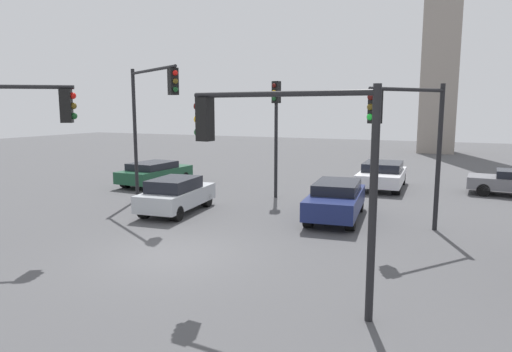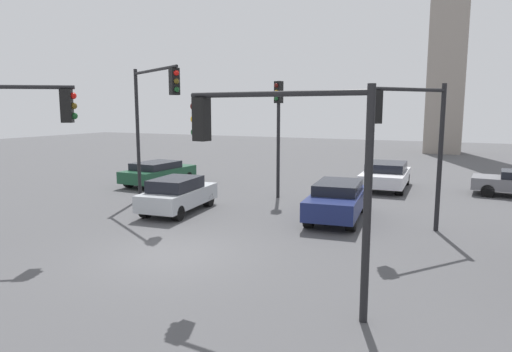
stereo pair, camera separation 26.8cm
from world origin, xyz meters
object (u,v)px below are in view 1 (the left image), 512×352
object	(u,v)px
traffic_light_0	(409,128)
car_1	(382,174)
car_0	(155,172)
traffic_light_3	(278,145)
car_2	(336,199)
traffic_light_1	(276,118)
traffic_light_2	(151,106)
car_3	(176,194)
traffic_light_4	(0,127)

from	to	relation	value
traffic_light_0	car_1	xyz separation A→B (m)	(-2.12, 9.09, -2.86)
traffic_light_0	car_0	distance (m)	14.97
traffic_light_0	traffic_light_3	xyz separation A→B (m)	(-1.99, -6.47, -0.16)
car_0	car_2	distance (m)	11.71
traffic_light_0	traffic_light_3	distance (m)	6.77
traffic_light_0	traffic_light_1	bearing A→B (deg)	-87.62
car_1	car_2	size ratio (longest dim) A/B	1.02
traffic_light_2	car_1	size ratio (longest dim) A/B	1.24
car_0	car_2	bearing A→B (deg)	-105.44
traffic_light_3	car_1	xyz separation A→B (m)	(-0.13, 15.55, -2.70)
car_2	traffic_light_0	bearing A→B (deg)	56.05
traffic_light_2	car_3	size ratio (longest dim) A/B	1.46
traffic_light_1	traffic_light_3	bearing A→B (deg)	32.72
traffic_light_0	car_3	size ratio (longest dim) A/B	1.23
car_1	car_3	world-z (taller)	car_3
traffic_light_3	traffic_light_1	bearing A→B (deg)	-62.66
traffic_light_1	car_1	bearing A→B (deg)	148.82
traffic_light_0	traffic_light_2	size ratio (longest dim) A/B	0.85
car_1	car_2	xyz separation A→B (m)	(-0.55, -7.67, 0.03)
traffic_light_4	car_0	xyz separation A→B (m)	(-3.04, 11.30, -2.97)
traffic_light_4	traffic_light_2	bearing A→B (deg)	52.21
traffic_light_4	car_3	bearing A→B (deg)	39.15
traffic_light_1	car_3	bearing A→B (deg)	-18.14
traffic_light_3	car_0	bearing A→B (deg)	-38.60
traffic_light_0	car_0	size ratio (longest dim) A/B	1.11
traffic_light_2	traffic_light_1	bearing A→B (deg)	77.19
traffic_light_2	traffic_light_4	xyz separation A→B (m)	(-0.47, -6.53, -0.66)
traffic_light_4	car_2	size ratio (longest dim) A/B	1.08
traffic_light_1	car_1	size ratio (longest dim) A/B	1.14
car_2	traffic_light_2	bearing A→B (deg)	-86.96
car_3	car_0	bearing A→B (deg)	37.94
car_3	traffic_light_2	bearing A→B (deg)	68.43
traffic_light_1	car_1	xyz separation A→B (m)	(4.24, 4.72, -3.05)
traffic_light_2	car_0	bearing A→B (deg)	156.98
traffic_light_3	car_0	size ratio (longest dim) A/B	1.03
traffic_light_4	car_3	xyz separation A→B (m)	(1.90, 6.13, -2.92)
traffic_light_0	car_3	bearing A→B (deg)	-51.73
traffic_light_2	traffic_light_3	distance (m)	10.69
traffic_light_1	traffic_light_4	distance (m)	11.59
traffic_light_2	car_3	world-z (taller)	traffic_light_2
traffic_light_4	car_0	world-z (taller)	traffic_light_4
car_2	traffic_light_1	bearing A→B (deg)	-134.77
traffic_light_3	car_3	size ratio (longest dim) A/B	1.14
car_0	car_1	distance (m)	12.41
traffic_light_0	car_2	size ratio (longest dim) A/B	1.08
traffic_light_4	car_2	xyz separation A→B (m)	(8.11, 7.76, -2.90)
traffic_light_2	car_1	xyz separation A→B (m)	(8.19, 8.90, -3.59)
car_0	traffic_light_4	bearing A→B (deg)	-162.75
car_1	car_2	bearing A→B (deg)	-6.23
traffic_light_2	car_3	bearing A→B (deg)	14.76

